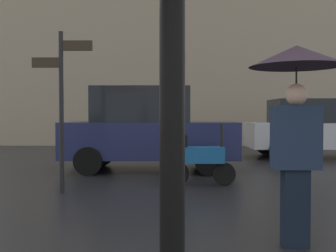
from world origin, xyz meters
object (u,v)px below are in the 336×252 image
at_px(parked_scooter, 199,158).
at_px(parked_car_left, 315,128).
at_px(pedestrian_with_umbrella, 296,92).
at_px(parked_car_right, 148,129).
at_px(street_signpost, 62,95).

xyz_separation_m(parked_scooter, parked_car_left, (4.13, 5.02, 0.42)).
bearing_deg(pedestrian_with_umbrella, parked_car_left, -57.52).
relative_size(parked_scooter, parked_car_left, 0.31).
bearing_deg(parked_car_right, parked_scooter, -44.92).
relative_size(pedestrian_with_umbrella, parked_car_left, 0.48).
bearing_deg(parked_scooter, parked_car_left, 69.59).
relative_size(pedestrian_with_umbrella, parked_scooter, 1.55).
xyz_separation_m(pedestrian_with_umbrella, parked_car_right, (-1.95, 5.62, -0.61)).
distance_m(parked_car_left, parked_car_right, 6.08).
distance_m(pedestrian_with_umbrella, parked_car_right, 5.99).
relative_size(parked_car_left, parked_car_right, 1.03).
xyz_separation_m(parked_car_left, street_signpost, (-6.63, -5.86, 0.78)).
bearing_deg(street_signpost, parked_car_left, 41.47).
xyz_separation_m(parked_scooter, parked_car_right, (-1.15, 2.02, 0.49)).
bearing_deg(street_signpost, parked_scooter, 18.59).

